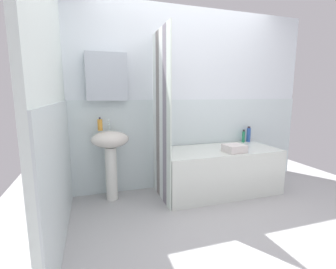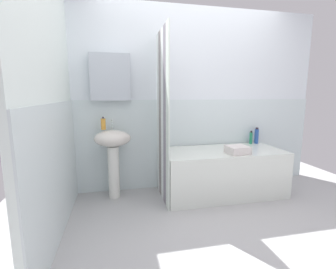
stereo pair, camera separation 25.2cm
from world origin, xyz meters
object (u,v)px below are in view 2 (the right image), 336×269
object	(u,v)px
soap_dispenser	(103,124)
towel_folded	(237,150)
sink	(113,149)
body_wash_bottle	(257,136)
lotion_bottle	(251,138)
bathtub	(222,172)

from	to	relation	value
soap_dispenser	towel_folded	size ratio (longest dim) A/B	0.65
sink	body_wash_bottle	xyz separation A→B (m)	(2.02, 0.13, 0.06)
sink	soap_dispenser	size ratio (longest dim) A/B	5.32
soap_dispenser	towel_folded	bearing A→B (deg)	-16.01
soap_dispenser	body_wash_bottle	world-z (taller)	soap_dispenser
lotion_bottle	towel_folded	bearing A→B (deg)	-133.88
lotion_bottle	sink	bearing A→B (deg)	-176.61
soap_dispenser	bathtub	world-z (taller)	soap_dispenser
body_wash_bottle	towel_folded	world-z (taller)	body_wash_bottle
bathtub	towel_folded	size ratio (longest dim) A/B	6.17
lotion_bottle	soap_dispenser	bearing A→B (deg)	-178.83
soap_dispenser	body_wash_bottle	xyz separation A→B (m)	(2.12, 0.06, -0.24)
bathtub	towel_folded	distance (m)	0.40
towel_folded	bathtub	bearing A→B (deg)	114.35
sink	lotion_bottle	world-z (taller)	sink
sink	lotion_bottle	size ratio (longest dim) A/B	4.52
towel_folded	lotion_bottle	bearing A→B (deg)	46.12
lotion_bottle	bathtub	bearing A→B (deg)	-153.49
bathtub	towel_folded	bearing A→B (deg)	-65.65
soap_dispenser	lotion_bottle	distance (m)	2.04
soap_dispenser	towel_folded	xyz separation A→B (m)	(1.56, -0.45, -0.30)
sink	lotion_bottle	xyz separation A→B (m)	(1.92, 0.11, 0.04)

